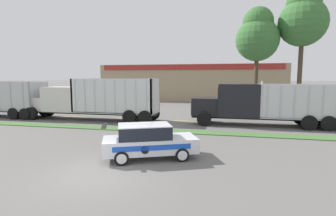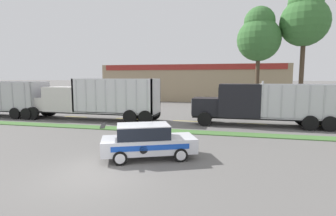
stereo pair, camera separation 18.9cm
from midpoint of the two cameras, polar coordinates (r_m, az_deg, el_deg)
The scene contains 14 objects.
ground_plane at distance 10.76m, azimuth -14.86°, elevation -14.05°, with size 600.00×600.00×0.00m, color slate.
grass_verge at distance 18.63m, azimuth -1.98°, elevation -4.90°, with size 120.00×1.22×0.06m, color #477538.
centre_line_2 at distance 29.94m, azimuth -27.98°, elevation -1.32°, with size 2.40×0.14×0.01m, color yellow.
centre_line_3 at distance 26.69m, azimuth -19.24°, elevation -1.80°, with size 2.40×0.14×0.01m, color yellow.
centre_line_4 at distance 24.22m, azimuth -8.41°, elevation -2.33°, with size 2.40×0.14×0.01m, color yellow.
centre_line_5 at distance 22.79m, azimuth 4.32°, elevation -2.84°, with size 2.40×0.14×0.01m, color yellow.
centre_line_6 at distance 22.59m, azimuth 17.99°, elevation -3.24°, with size 2.40×0.14×0.01m, color yellow.
centre_line_7 at distance 23.65m, azimuth 31.16°, elevation -3.45°, with size 2.40×0.14×0.01m, color yellow.
dump_truck_mid at distance 21.59m, azimuth 18.42°, elevation 0.72°, with size 11.71×2.69×3.51m.
dump_truck_trail at distance 24.75m, azimuth -18.21°, elevation 1.40°, with size 12.30×2.72×3.66m.
rally_car at distance 12.35m, azimuth -4.12°, elevation -7.13°, with size 4.64×3.31×1.64m.
store_building_backdrop at distance 45.86m, azimuth 5.99°, elevation 5.54°, with size 28.81×12.10×5.75m.
tree_behind_left at distance 30.44m, azimuth 27.78°, elevation 16.97°, with size 4.68×4.68×12.69m.
tree_behind_centre at distance 29.31m, azimuth 19.37°, elevation 14.67°, with size 4.39×4.39×10.92m.
Camera 2 is at (4.96, -8.81, 3.77)m, focal length 28.00 mm.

